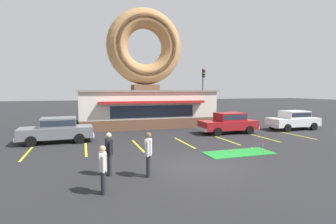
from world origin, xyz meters
TOP-DOWN VIEW (x-y plane):
  - ground_plane at (0.00, 0.00)m, footprint 160.00×160.00m
  - donut_shop_building at (0.88, 13.94)m, footprint 12.30×6.75m
  - putting_mat at (3.08, 1.51)m, footprint 3.69×1.57m
  - mini_donut_near_left at (4.33, 2.12)m, footprint 0.13×0.13m
  - mini_donut_near_right at (4.41, 1.19)m, footprint 0.13×0.13m
  - mini_donut_mid_left at (1.52, 2.06)m, footprint 0.13×0.13m
  - mini_donut_mid_centre at (2.80, 1.96)m, footprint 0.13×0.13m
  - golf_ball at (2.23, 1.42)m, footprint 0.04×0.04m
  - putting_flag_pin at (4.71, 1.60)m, footprint 0.13×0.01m
  - car_red at (5.97, 7.38)m, footprint 4.58×2.01m
  - car_grey at (-6.38, 7.61)m, footprint 4.62×2.10m
  - car_white at (12.27, 7.39)m, footprint 4.57×2.00m
  - pedestrian_blue_sweater_man at (-4.21, -1.87)m, footprint 0.25×0.60m
  - pedestrian_hooded_kid at (-2.41, -0.68)m, footprint 0.36×0.56m
  - pedestrian_leather_jacket_man at (-3.85, -0.05)m, footprint 0.27×0.59m
  - trash_bin at (-5.43, 11.40)m, footprint 0.57×0.57m
  - traffic_light_pole at (8.39, 17.03)m, footprint 0.28×0.47m
  - parking_stripe_far_left at (-7.68, 5.00)m, footprint 0.12×3.60m
  - parking_stripe_left at (-4.68, 5.00)m, footprint 0.12×3.60m
  - parking_stripe_mid_left at (-1.68, 5.00)m, footprint 0.12×3.60m
  - parking_stripe_centre at (1.32, 5.00)m, footprint 0.12×3.60m
  - parking_stripe_mid_right at (4.32, 5.00)m, footprint 0.12×3.60m
  - parking_stripe_right at (7.32, 5.00)m, footprint 0.12×3.60m
  - parking_stripe_far_right at (10.32, 5.00)m, footprint 0.12×3.60m

SIDE VIEW (x-z plane):
  - ground_plane at x=0.00m, z-range 0.00..0.00m
  - parking_stripe_far_left at x=-7.68m, z-range 0.00..0.01m
  - parking_stripe_left at x=-4.68m, z-range 0.00..0.01m
  - parking_stripe_mid_left at x=-1.68m, z-range 0.00..0.01m
  - parking_stripe_centre at x=1.32m, z-range 0.00..0.01m
  - parking_stripe_mid_right at x=4.32m, z-range 0.00..0.01m
  - parking_stripe_right at x=7.32m, z-range 0.00..0.01m
  - parking_stripe_far_right at x=10.32m, z-range 0.00..0.01m
  - putting_mat at x=3.08m, z-range 0.00..0.03m
  - mini_donut_near_left at x=4.33m, z-range 0.03..0.07m
  - mini_donut_near_right at x=4.41m, z-range 0.03..0.07m
  - mini_donut_mid_left at x=1.52m, z-range 0.03..0.07m
  - mini_donut_mid_centre at x=2.80m, z-range 0.03..0.07m
  - golf_ball at x=2.23m, z-range 0.03..0.07m
  - putting_flag_pin at x=4.71m, z-range 0.16..0.71m
  - trash_bin at x=-5.43m, z-range 0.01..0.99m
  - pedestrian_blue_sweater_man at x=-4.21m, z-range 0.08..1.66m
  - car_red at x=5.97m, z-range 0.07..1.67m
  - car_grey at x=-6.38m, z-range 0.07..1.67m
  - car_white at x=12.27m, z-range 0.07..1.67m
  - pedestrian_leather_jacket_man at x=-3.85m, z-range 0.09..1.79m
  - pedestrian_hooded_kid at x=-2.41m, z-range 0.10..1.83m
  - traffic_light_pole at x=8.39m, z-range 0.81..6.61m
  - donut_shop_building at x=0.88m, z-range -1.74..9.22m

